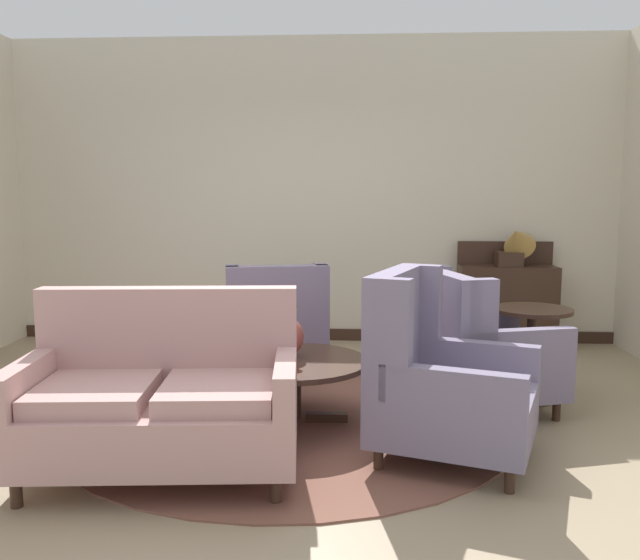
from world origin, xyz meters
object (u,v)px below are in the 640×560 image
(settee, at_px, (161,401))
(gramophone, at_px, (515,243))
(porcelain_vase, at_px, (290,336))
(side_table, at_px, (531,344))
(armchair_near_window, at_px, (439,383))
(sideboard, at_px, (506,301))
(armchair_back_corner, at_px, (276,327))
(coffee_table, at_px, (294,369))
(armchair_far_left, at_px, (480,351))

(settee, bearing_deg, gramophone, 44.91)
(porcelain_vase, distance_m, side_table, 1.84)
(armchair_near_window, distance_m, gramophone, 2.99)
(porcelain_vase, xyz_separation_m, sideboard, (1.93, 2.24, -0.11))
(porcelain_vase, bearing_deg, armchair_back_corner, 102.06)
(coffee_table, xyz_separation_m, gramophone, (1.94, 2.21, 0.68))
(sideboard, bearing_deg, armchair_far_left, -107.44)
(settee, distance_m, armchair_near_window, 1.57)
(coffee_table, height_order, armchair_far_left, armchair_far_left)
(armchair_near_window, relative_size, sideboard, 1.04)
(coffee_table, relative_size, armchair_far_left, 0.96)
(armchair_far_left, bearing_deg, sideboard, -33.01)
(coffee_table, height_order, sideboard, sideboard)
(armchair_far_left, bearing_deg, settee, 106.64)
(armchair_near_window, bearing_deg, coffee_table, 78.80)
(settee, height_order, sideboard, sideboard)
(gramophone, bearing_deg, coffee_table, -131.25)
(coffee_table, bearing_deg, side_table, 19.92)
(armchair_back_corner, height_order, armchair_near_window, armchair_near_window)
(side_table, height_order, gramophone, gramophone)
(armchair_back_corner, relative_size, side_table, 1.39)
(settee, xyz_separation_m, armchair_near_window, (1.54, 0.32, 0.03))
(settee, relative_size, armchair_far_left, 1.48)
(settee, height_order, armchair_near_window, armchair_near_window)
(armchair_near_window, bearing_deg, armchair_back_corner, 54.16)
(armchair_back_corner, height_order, sideboard, sideboard)
(coffee_table, distance_m, sideboard, 2.98)
(armchair_near_window, relative_size, gramophone, 2.22)
(coffee_table, relative_size, gramophone, 2.02)
(armchair_back_corner, bearing_deg, coffee_table, 91.62)
(armchair_far_left, distance_m, sideboard, 2.02)
(armchair_near_window, height_order, gramophone, gramophone)
(porcelain_vase, height_order, armchair_far_left, armchair_far_left)
(porcelain_vase, relative_size, settee, 0.23)
(coffee_table, distance_m, armchair_near_window, 1.04)
(side_table, xyz_separation_m, gramophone, (0.23, 1.59, 0.63))
(armchair_back_corner, distance_m, sideboard, 2.45)
(armchair_back_corner, height_order, gramophone, gramophone)
(porcelain_vase, bearing_deg, gramophone, 47.52)
(armchair_far_left, relative_size, side_table, 1.50)
(coffee_table, bearing_deg, sideboard, 50.50)
(armchair_near_window, xyz_separation_m, gramophone, (1.04, 2.74, 0.60))
(sideboard, xyz_separation_m, gramophone, (0.05, -0.09, 0.58))
(porcelain_vase, xyz_separation_m, armchair_near_window, (0.93, -0.58, -0.14))
(porcelain_vase, bearing_deg, side_table, 17.92)
(settee, xyz_separation_m, sideboard, (2.54, 3.14, 0.06))
(side_table, bearing_deg, porcelain_vase, -162.08)
(armchair_back_corner, distance_m, armchair_near_window, 2.03)
(armchair_back_corner, xyz_separation_m, gramophone, (2.20, 1.07, 0.63))
(porcelain_vase, height_order, armchair_near_window, armchair_near_window)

